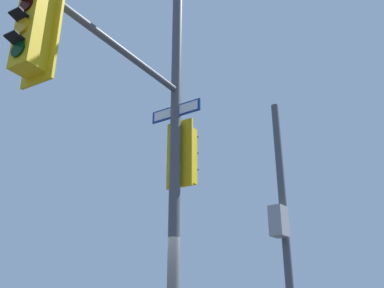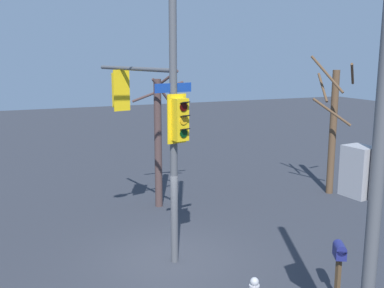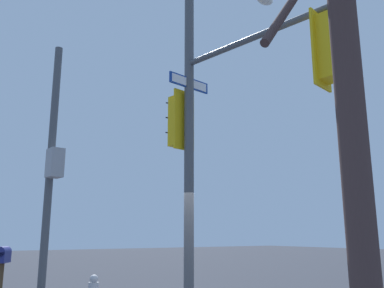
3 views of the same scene
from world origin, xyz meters
TOP-DOWN VIEW (x-y plane):
  - ground_plane at (0.00, 0.00)m, footprint 80.00×80.00m
  - main_signal_pole_assembly at (-0.63, -0.31)m, footprint 5.23×3.81m
  - secondary_pole_assembly at (5.66, 1.42)m, footprint 0.76×0.46m
  - mailbox at (3.40, 2.91)m, footprint 0.50×0.42m
  - bare_tree_across_street at (-4.66, 1.22)m, footprint 2.09×1.93m
  - bare_tree_corner at (-3.42, 8.30)m, footprint 1.82×2.02m

SIDE VIEW (x-z plane):
  - ground_plane at x=0.00m, z-range 0.00..0.00m
  - mailbox at x=3.40m, z-range 0.40..1.81m
  - bare_tree_across_street at x=-4.66m, z-range 0.06..5.25m
  - bare_tree_corner at x=-3.42m, z-range -0.02..5.67m
  - secondary_pole_assembly at x=5.66m, z-range -0.01..7.60m
  - main_signal_pole_assembly at x=-0.63m, z-range 0.45..9.05m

